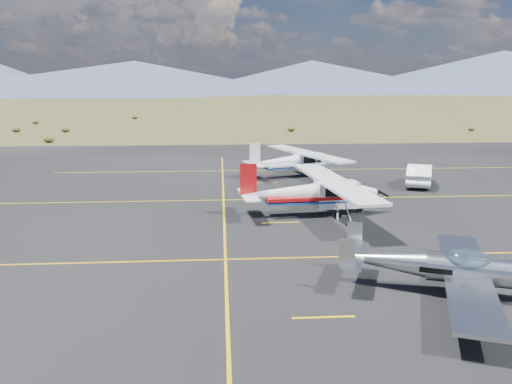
# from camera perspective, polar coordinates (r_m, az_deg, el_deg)

# --- Properties ---
(ground) EXTENTS (1600.00, 1600.00, 0.00)m
(ground) POSITION_cam_1_polar(r_m,az_deg,el_deg) (20.02, 14.22, -9.04)
(ground) COLOR #383D1C
(ground) RESTS_ON ground
(apron) EXTENTS (72.00, 72.00, 0.02)m
(apron) POSITION_cam_1_polar(r_m,az_deg,el_deg) (26.41, 9.52, -3.65)
(apron) COLOR black
(apron) RESTS_ON ground
(aircraft_low_wing) EXTENTS (6.76, 9.06, 2.00)m
(aircraft_low_wing) POSITION_cam_1_polar(r_m,az_deg,el_deg) (18.53, 20.84, -8.06)
(aircraft_low_wing) COLOR #BABDC2
(aircraft_low_wing) RESTS_ON apron
(aircraft_cessna) EXTENTS (7.10, 11.78, 2.97)m
(aircraft_cessna) POSITION_cam_1_polar(r_m,az_deg,el_deg) (27.77, 6.49, 0.03)
(aircraft_cessna) COLOR white
(aircraft_cessna) RESTS_ON apron
(aircraft_plain) EXTENTS (7.87, 10.99, 2.84)m
(aircraft_plain) POSITION_cam_1_polar(r_m,az_deg,el_deg) (39.62, 4.41, 3.60)
(aircraft_plain) COLOR white
(aircraft_plain) RESTS_ON apron
(sedan) EXTENTS (3.39, 5.01, 1.56)m
(sedan) POSITION_cam_1_polar(r_m,az_deg,el_deg) (37.80, 18.16, 1.90)
(sedan) COLOR white
(sedan) RESTS_ON apron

